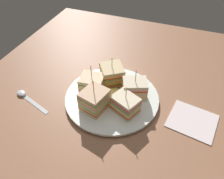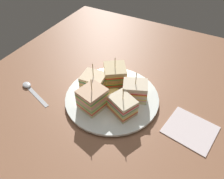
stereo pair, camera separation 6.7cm
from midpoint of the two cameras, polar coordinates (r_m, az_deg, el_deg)
The scene contains 10 objects.
ground_plane at distance 70.70cm, azimuth -2.71°, elevation -3.23°, with size 114.14×96.69×1.80cm, color #936245.
plate at distance 69.45cm, azimuth -2.76°, elevation -2.25°, with size 29.45×29.45×1.37cm.
sandwich_wedge_0 at distance 63.86cm, azimuth -7.55°, elevation -2.91°, with size 8.73×8.19×10.59cm.
sandwich_wedge_1 at distance 63.07cm, azimuth 0.44°, elevation -3.99°, with size 8.12×8.99×9.29cm.
sandwich_wedge_2 at distance 67.51cm, azimuth 3.03°, elevation 0.13°, with size 7.99×8.92×9.96cm.
sandwich_wedge_3 at distance 72.06cm, azimuth -2.65°, elevation 3.75°, with size 9.91×9.78×9.89cm.
sandwich_wedge_4 at distance 69.97cm, azimuth -7.88°, elevation 1.37°, with size 7.07×7.97×9.90cm.
chip_pile at distance 68.73cm, azimuth -2.22°, elevation -1.22°, with size 6.64×6.42×1.78cm.
spoon at distance 77.07cm, azimuth -23.98°, elevation -1.73°, with size 6.44×14.61×1.00cm.
napkin at distance 67.12cm, azimuth 17.52°, elevation -7.79°, with size 11.72×13.08×0.50cm, color silver.
Camera 1 is at (45.65, 17.07, 50.42)cm, focal length 35.19 mm.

